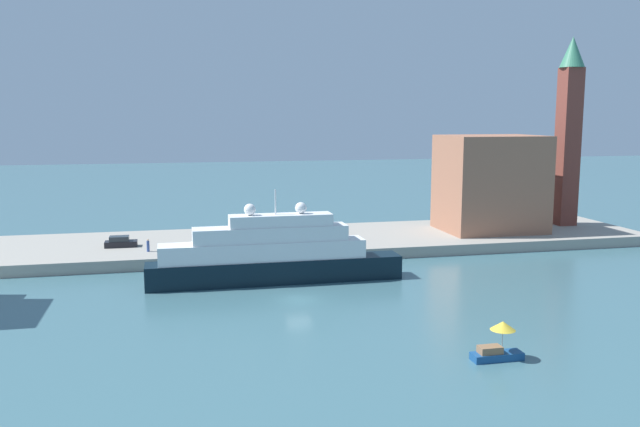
# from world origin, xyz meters

# --- Properties ---
(ground) EXTENTS (400.00, 400.00, 0.00)m
(ground) POSITION_xyz_m (0.00, 0.00, 0.00)
(ground) COLOR #3D6670
(quay_dock) EXTENTS (110.00, 20.43, 1.46)m
(quay_dock) POSITION_xyz_m (0.00, 26.22, 0.73)
(quay_dock) COLOR gray
(quay_dock) RESTS_ON ground
(large_yacht) EXTENTS (28.34, 3.53, 10.43)m
(large_yacht) POSITION_xyz_m (-1.56, 7.49, 3.09)
(large_yacht) COLOR black
(large_yacht) RESTS_ON ground
(small_motorboat) EXTENTS (3.98, 1.91, 3.01)m
(small_motorboat) POSITION_xyz_m (11.64, -19.64, 1.29)
(small_motorboat) COLOR navy
(small_motorboat) RESTS_ON ground
(harbor_building) EXTENTS (14.12, 11.13, 14.05)m
(harbor_building) POSITION_xyz_m (33.81, 25.58, 8.49)
(harbor_building) COLOR #9E664C
(harbor_building) RESTS_ON quay_dock
(bell_tower) EXTENTS (3.74, 3.74, 28.72)m
(bell_tower) POSITION_xyz_m (47.60, 27.70, 17.02)
(bell_tower) COLOR brown
(bell_tower) RESTS_ON quay_dock
(parked_car) EXTENTS (4.10, 1.85, 1.41)m
(parked_car) POSITION_xyz_m (-18.90, 24.63, 2.06)
(parked_car) COLOR black
(parked_car) RESTS_ON quay_dock
(person_figure) EXTENTS (0.36, 0.36, 1.59)m
(person_figure) POSITION_xyz_m (-15.30, 20.65, 2.20)
(person_figure) COLOR #334C8C
(person_figure) RESTS_ON quay_dock
(mooring_bollard) EXTENTS (0.49, 0.49, 0.68)m
(mooring_bollard) POSITION_xyz_m (1.67, 17.46, 1.80)
(mooring_bollard) COLOR black
(mooring_bollard) RESTS_ON quay_dock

